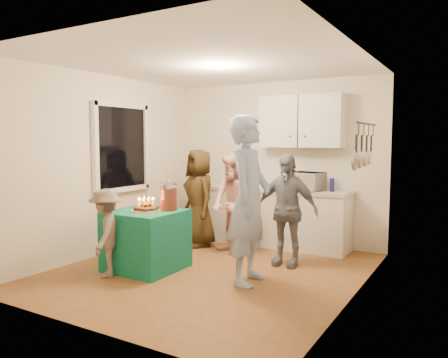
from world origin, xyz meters
The scene contains 19 objects.
floor centered at (0.00, 0.00, 0.00)m, with size 4.00×4.00×0.00m, color brown.
ceiling centered at (0.00, 0.00, 2.60)m, with size 4.00×4.00×0.00m, color white.
back_wall centered at (0.00, 2.00, 1.30)m, with size 3.60×3.60×0.00m, color silver.
left_wall centered at (-1.80, 0.00, 1.30)m, with size 4.00×4.00×0.00m, color silver.
right_wall centered at (1.80, 0.00, 1.30)m, with size 4.00×4.00×0.00m, color silver.
window_night centered at (-1.77, 0.30, 1.55)m, with size 0.04×1.00×1.20m, color black.
counter centered at (0.20, 1.70, 0.43)m, with size 2.20×0.58×0.86m, color white.
countertop centered at (0.20, 1.70, 0.89)m, with size 2.24×0.62×0.05m, color beige.
upper_cabinet centered at (0.50, 1.85, 1.95)m, with size 1.30×0.30×0.80m, color white.
pot_rack centered at (1.72, 0.70, 1.60)m, with size 0.12×1.00×0.60m, color black.
microwave centered at (0.66, 1.70, 1.05)m, with size 0.49×0.33×0.27m, color white.
party_table centered at (-0.76, -0.33, 0.38)m, with size 0.85×0.85×0.76m, color #0F654C.
donut_cake centered at (-0.74, -0.35, 0.85)m, with size 0.38×0.38×0.18m, color #381C0C, non-canonical shape.
punch_jar centered at (-0.54, -0.15, 0.93)m, with size 0.22×0.22×0.34m, color red.
man_birthday centered at (0.62, -0.14, 0.98)m, with size 0.71×0.47×1.95m, color #95ACDA.
woman_back_left centered at (-0.88, 1.08, 0.76)m, with size 0.74×0.48×1.52m, color #533B17.
woman_back_center centered at (-0.13, 0.85, 0.74)m, with size 0.72×0.56×1.47m, color #E3767B.
woman_back_right centered at (0.72, 0.75, 0.74)m, with size 0.87×0.36×1.48m, color black.
child_near_left centered at (-0.98, -0.82, 0.54)m, with size 0.69×0.40×1.07m, color #5E504B.
Camera 1 is at (2.90, -4.59, 1.65)m, focal length 35.00 mm.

